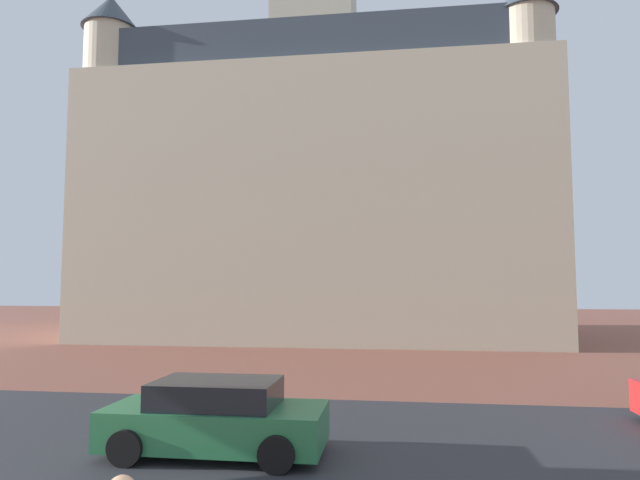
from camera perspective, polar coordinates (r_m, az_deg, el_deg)
ground_plane at (r=13.23m, az=-0.13°, el=-18.59°), size 120.00×120.00×0.00m
street_asphalt_strip at (r=12.21m, az=-0.85°, el=-19.77°), size 120.00×7.05×0.00m
landmark_building at (r=34.68m, az=-0.03°, el=5.56°), size 26.30×14.46×31.31m
car_green at (r=10.94m, az=-10.85°, el=-17.91°), size 4.10×1.96×1.37m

